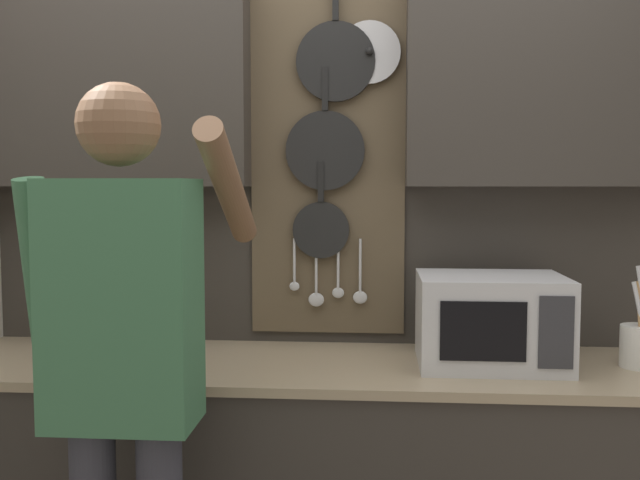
% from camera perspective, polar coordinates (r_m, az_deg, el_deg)
% --- Properties ---
extents(back_wall_unit, '(3.03, 0.20, 2.54)m').
position_cam_1_polar(back_wall_unit, '(2.60, -0.12, 5.70)').
color(back_wall_unit, '#38332D').
rests_on(back_wall_unit, ground_plane).
extents(microwave, '(0.47, 0.37, 0.29)m').
position_cam_1_polar(microwave, '(2.39, 13.50, -6.25)').
color(microwave, silver).
rests_on(microwave, base_cabinet_counter).
extents(knife_block, '(0.13, 0.16, 0.26)m').
position_cam_1_polar(knife_block, '(2.51, -14.30, -7.13)').
color(knife_block, brown).
rests_on(knife_block, base_cabinet_counter).
extents(utensil_crock, '(0.12, 0.12, 0.33)m').
position_cam_1_polar(utensil_crock, '(2.53, 24.24, -7.57)').
color(utensil_crock, white).
rests_on(utensil_crock, base_cabinet_counter).
extents(person, '(0.54, 0.62, 1.74)m').
position_cam_1_polar(person, '(1.95, -15.35, -8.70)').
color(person, '#383842').
rests_on(person, ground_plane).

